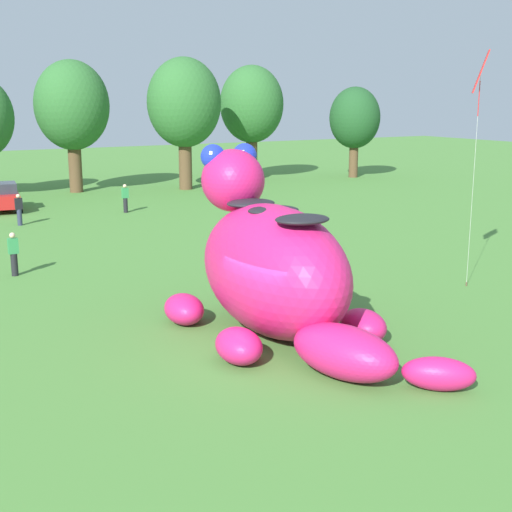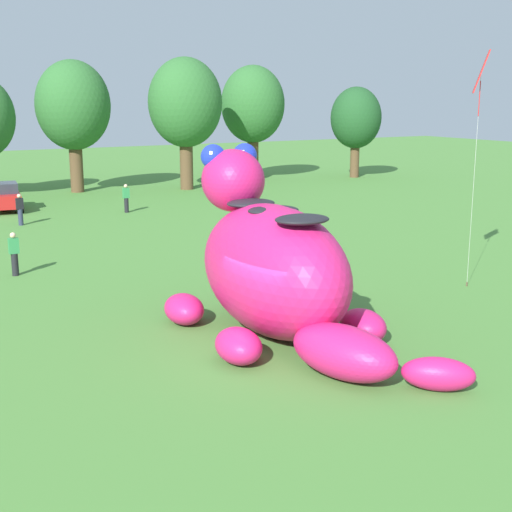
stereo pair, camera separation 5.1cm
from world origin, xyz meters
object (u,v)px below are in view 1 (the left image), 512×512
Objects in this scene: car_red at (4,197)px; tethered_flying_kite at (480,76)px; spectator_wandering at (125,198)px; giant_inflatable_creature at (274,268)px; spectator_mid_field at (14,254)px; spectator_by_cars at (19,210)px.

tethered_flying_kite reaches higher than car_red.
giant_inflatable_creature is at bearing -99.12° from spectator_wandering.
spectator_by_cars is (2.54, 11.27, 0.00)m from spectator_mid_field.
spectator_wandering is 0.20× the size of tethered_flying_kite.
spectator_wandering is (8.99, 12.58, 0.00)m from spectator_mid_field.
spectator_mid_field is at bearing 145.03° from tethered_flying_kite.
giant_inflatable_creature is 6.15× the size of spectator_wandering.
spectator_wandering is at bearing 102.82° from tethered_flying_kite.
spectator_wandering is at bearing 11.49° from spectator_by_cars.
tethered_flying_kite reaches higher than spectator_by_cars.
tethered_flying_kite is (8.85, 0.91, 5.55)m from giant_inflatable_creature.
tethered_flying_kite reaches higher than spectator_mid_field.
tethered_flying_kite is at bearing -61.32° from spectator_by_cars.
tethered_flying_kite is at bearing -77.18° from spectator_wandering.
car_red is at bearing 112.84° from tethered_flying_kite.
spectator_mid_field is (-2.80, -16.96, -0.01)m from car_red.
car_red reaches higher than spectator_mid_field.
spectator_mid_field is at bearing -102.70° from spectator_by_cars.
tethered_flying_kite reaches higher than spectator_wandering.
spectator_by_cars is 1.00× the size of spectator_wandering.
car_red is 2.51× the size of spectator_by_cars.
spectator_by_cars is at bearing 97.00° from giant_inflatable_creature.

